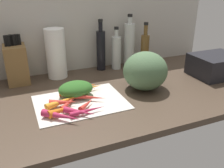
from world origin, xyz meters
TOP-DOWN VIEW (x-y plane):
  - ground_plane at (0.00, 0.00)cm, footprint 170.00×80.00cm
  - wall_back at (0.00, 38.50)cm, footprint 170.00×3.00cm
  - cutting_board at (-14.56, -6.53)cm, footprint 40.38×29.89cm
  - carrot_0 at (-8.37, 2.86)cm, footprint 16.08×4.56cm
  - carrot_1 at (-14.66, -18.04)cm, footprint 15.70×3.69cm
  - carrot_2 at (-25.51, -14.53)cm, footprint 10.67×6.64cm
  - carrot_3 at (-9.25, 5.20)cm, footprint 13.55×3.93cm
  - carrot_4 at (-22.83, -7.82)cm, footprint 11.94×6.20cm
  - carrot_5 at (-25.88, -18.87)cm, footprint 14.62×13.49cm
  - carrot_6 at (-18.22, -18.14)cm, footprint 12.17×10.81cm
  - carrot_7 at (-18.80, -6.47)cm, footprint 12.79×13.59cm
  - carrot_8 at (-16.84, 1.02)cm, footprint 11.64×5.85cm
  - carrot_9 at (-21.98, -6.42)cm, footprint 17.67×8.79cm
  - carrot_10 at (-13.56, -12.89)cm, footprint 9.21×8.78cm
  - carrot_11 at (-10.79, -6.73)cm, footprint 15.27×10.78cm
  - carrot_greens_pile at (-14.81, 0.12)cm, footprint 16.38×12.60cm
  - winter_squash at (20.13, -4.29)cm, footprint 22.42×21.52cm
  - knife_block at (-38.69, 29.57)cm, footprint 11.03×13.85cm
  - paper_towel_roll at (-17.53, 29.50)cm, footprint 10.91×10.91cm
  - bottle_0 at (9.93, 31.58)cm, footprint 5.39×5.39cm
  - bottle_1 at (19.24, 29.62)cm, footprint 5.70×5.70cm
  - bottle_2 at (28.68, 30.83)cm, footprint 6.63×6.63cm
  - bottle_3 at (37.65, 26.76)cm, footprint 5.22×5.22cm
  - dish_rack at (67.50, -3.55)cm, footprint 26.82×21.48cm

SIDE VIEW (x-z plane):
  - ground_plane at x=0.00cm, z-range -3.00..0.00cm
  - cutting_board at x=-14.56cm, z-range 0.00..0.80cm
  - carrot_7 at x=-18.80cm, z-range 0.80..2.90cm
  - carrot_1 at x=-14.66cm, z-range 0.80..3.10cm
  - carrot_10 at x=-13.56cm, z-range 0.80..3.32cm
  - carrot_11 at x=-10.79cm, z-range 0.80..3.47cm
  - carrot_6 at x=-18.22cm, z-range 0.80..3.49cm
  - carrot_0 at x=-8.37cm, z-range 0.80..3.75cm
  - carrot_3 at x=-9.25cm, z-range 0.80..3.81cm
  - carrot_9 at x=-21.98cm, z-range 0.80..3.84cm
  - carrot_8 at x=-16.84cm, z-range 0.80..3.89cm
  - carrot_5 at x=-25.88cm, z-range 0.80..3.96cm
  - carrot_4 at x=-22.83cm, z-range 0.80..4.11cm
  - carrot_2 at x=-25.51cm, z-range 0.80..4.21cm
  - carrot_greens_pile at x=-14.81cm, z-range 0.80..7.73cm
  - dish_rack at x=67.50cm, z-range 0.00..12.13cm
  - winter_squash at x=20.13cm, z-range 0.00..19.37cm
  - bottle_1 at x=19.24cm, z-range -2.36..23.66cm
  - knife_block at x=-38.69cm, z-range -2.24..23.75cm
  - bottle_3 at x=37.65cm, z-range -2.81..25.03cm
  - bottle_0 at x=9.93cm, z-range -2.56..28.12cm
  - paper_towel_roll at x=-17.53cm, z-range 0.00..27.67cm
  - bottle_2 at x=28.68cm, z-range -2.28..30.37cm
  - wall_back at x=0.00cm, z-range 0.00..60.00cm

